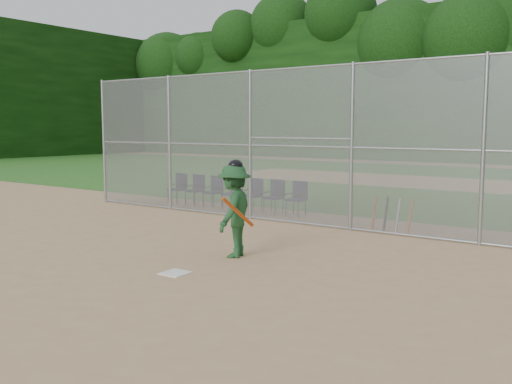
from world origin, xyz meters
The scene contains 15 objects.
ground centered at (0.00, 0.00, 0.00)m, with size 100.00×100.00×0.00m, color tan.
grass_strip centered at (0.00, 18.00, 0.01)m, with size 100.00×100.00×0.00m, color #29651E.
dirt_patch_far centered at (0.00, 18.00, 0.01)m, with size 24.00×24.00×0.00m, color tan.
backstop_fence centered at (0.00, 5.00, 2.07)m, with size 16.09×0.09×4.00m.
treeline centered at (0.00, 20.00, 5.50)m, with size 81.00×60.00×11.00m.
home_plate centered at (0.43, -0.44, 0.01)m, with size 0.42×0.42×0.02m, color white.
batter_at_plate centered at (0.45, 1.17, 0.91)m, with size 1.03×1.39×1.88m.
spare_bats centered at (1.90, 5.37, 0.42)m, with size 0.96×0.33×0.84m.
chair_0 centered at (-5.90, 6.22, 0.48)m, with size 0.54×0.52×0.96m, color black, non-canonical shape.
chair_1 centered at (-5.14, 6.22, 0.48)m, with size 0.54×0.52×0.96m, color black, non-canonical shape.
chair_2 centered at (-4.37, 6.22, 0.48)m, with size 0.54×0.52×0.96m, color black, non-canonical shape.
chair_3 centered at (-3.60, 6.22, 0.48)m, with size 0.54×0.52×0.96m, color black, non-canonical shape.
chair_4 centered at (-2.84, 6.22, 0.48)m, with size 0.54×0.52×0.96m, color black, non-canonical shape.
chair_5 centered at (-2.07, 6.22, 0.48)m, with size 0.54×0.52×0.96m, color black, non-canonical shape.
chair_6 centered at (-1.31, 6.22, 0.48)m, with size 0.54×0.52×0.96m, color black, non-canonical shape.
Camera 1 is at (7.10, -7.32, 2.48)m, focal length 40.00 mm.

